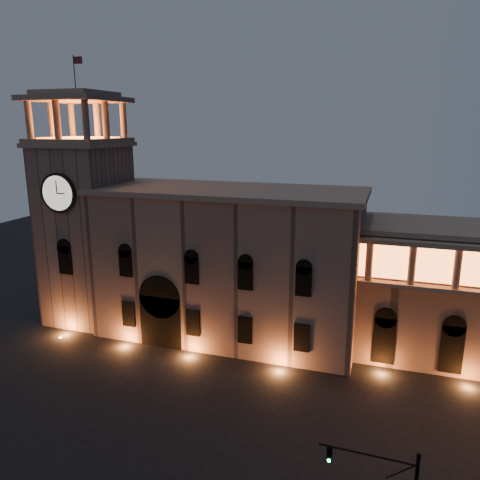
% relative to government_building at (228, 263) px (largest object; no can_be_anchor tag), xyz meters
% --- Properties ---
extents(ground, '(160.00, 160.00, 0.00)m').
position_rel_government_building_xyz_m(ground, '(2.08, -21.93, -8.77)').
color(ground, black).
rests_on(ground, ground).
extents(government_building, '(30.80, 12.80, 17.60)m').
position_rel_government_building_xyz_m(government_building, '(0.00, 0.00, 0.00)').
color(government_building, '#836455').
rests_on(government_building, ground).
extents(clock_tower, '(9.80, 9.80, 32.40)m').
position_rel_government_building_xyz_m(clock_tower, '(-18.42, -0.95, 3.73)').
color(clock_tower, '#836455').
rests_on(clock_tower, ground).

